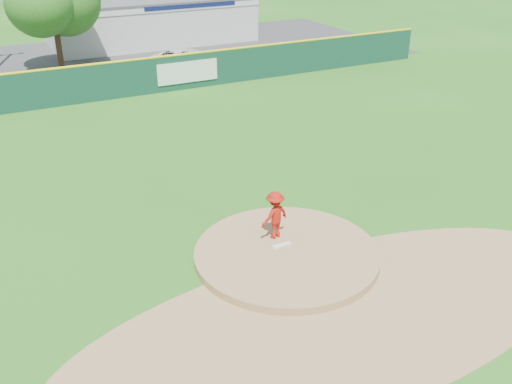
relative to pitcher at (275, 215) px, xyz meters
name	(u,v)px	position (x,y,z in m)	size (l,w,h in m)	color
ground	(286,258)	(-0.06, -0.86, -1.02)	(120.00, 120.00, 0.00)	#286B19
pitchers_mound	(286,258)	(-0.06, -0.86, -1.02)	(5.50, 5.50, 0.50)	#9E774C
pitching_rubber	(282,245)	(-0.06, -0.56, -0.75)	(0.60, 0.15, 0.04)	white
infield_dirt_arc	(345,315)	(-0.06, -3.86, -1.01)	(15.40, 15.40, 0.01)	#9E774C
parking_lot	(88,62)	(-0.06, 26.14, -1.01)	(44.00, 16.00, 0.02)	#38383A
pitcher	(275,215)	(0.00, 0.00, 0.00)	(0.99, 0.57, 1.53)	#AD1A0E
van	(184,57)	(5.33, 21.92, -0.37)	(2.07, 4.49, 1.25)	white
pool_building_grp	(149,19)	(5.94, 31.14, 0.65)	(15.20, 8.20, 3.31)	silver
fence_banners	(46,90)	(-4.02, 17.06, -0.02)	(19.09, 0.04, 1.20)	#5C0D1C
outfield_fence	(122,78)	(-0.06, 17.14, 0.07)	(40.00, 0.14, 2.07)	#123D2E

